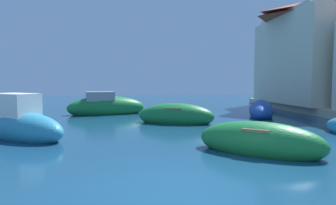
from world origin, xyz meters
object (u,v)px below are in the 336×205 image
object	(u,v)px
moored_boat_0	(21,125)
moored_boat_9	(176,116)
moored_boat_4	(106,107)
moored_boat_5	(261,110)
moored_boat_1	(259,142)
waterfront_building_far	(320,52)
waterfront_building_annex	(322,50)

from	to	relation	value
moored_boat_0	moored_boat_9	xyz separation A→B (m)	(6.33, 3.28, -0.14)
moored_boat_0	moored_boat_4	xyz separation A→B (m)	(2.29, 7.80, -0.02)
moored_boat_0	moored_boat_9	distance (m)	7.14
moored_boat_5	moored_boat_9	size ratio (longest dim) A/B	1.12
moored_boat_0	moored_boat_4	distance (m)	8.13
moored_boat_0	moored_boat_1	bearing A→B (deg)	14.62
moored_boat_1	waterfront_building_far	size ratio (longest dim) A/B	0.41
moored_boat_4	moored_boat_5	distance (m)	9.89
moored_boat_4	waterfront_building_far	bearing A→B (deg)	-5.59
moored_boat_9	moored_boat_5	bearing A→B (deg)	43.12
moored_boat_5	waterfront_building_annex	world-z (taller)	waterfront_building_annex
moored_boat_1	waterfront_building_annex	bearing A→B (deg)	-92.54
moored_boat_1	moored_boat_5	xyz separation A→B (m)	(3.93, 8.84, 0.01)
moored_boat_4	waterfront_building_far	world-z (taller)	waterfront_building_far
moored_boat_9	waterfront_building_annex	distance (m)	14.05
waterfront_building_far	moored_boat_4	bearing A→B (deg)	-173.34
moored_boat_4	waterfront_building_annex	bearing A→B (deg)	-6.52
moored_boat_5	moored_boat_4	bearing A→B (deg)	-79.84
moored_boat_4	moored_boat_9	bearing A→B (deg)	-60.42
moored_boat_5	moored_boat_9	bearing A→B (deg)	-44.32
moored_boat_0	moored_boat_5	distance (m)	13.26
moored_boat_4	moored_boat_5	size ratio (longest dim) A/B	1.11
moored_boat_1	waterfront_building_far	world-z (taller)	waterfront_building_far
moored_boat_4	moored_boat_1	bearing A→B (deg)	-74.51
moored_boat_0	moored_boat_1	size ratio (longest dim) A/B	1.13
waterfront_building_annex	waterfront_building_far	size ratio (longest dim) A/B	0.84
moored_boat_5	moored_boat_9	xyz separation A→B (m)	(-5.63, -2.43, 0.01)
moored_boat_4	waterfront_building_far	xyz separation A→B (m)	(15.98, 1.87, 3.92)
waterfront_building_annex	moored_boat_9	bearing A→B (deg)	-152.87
moored_boat_5	waterfront_building_far	distance (m)	8.48
moored_boat_1	moored_boat_9	xyz separation A→B (m)	(-1.70, 6.41, 0.03)
moored_boat_4	moored_boat_5	bearing A→B (deg)	-24.39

